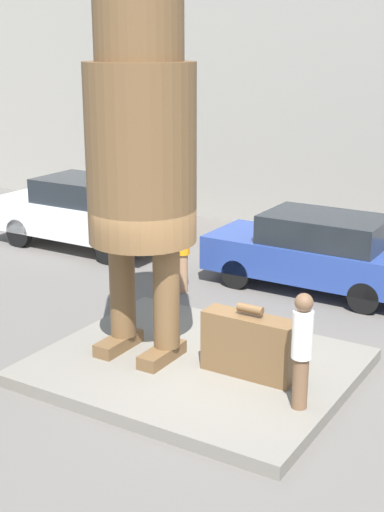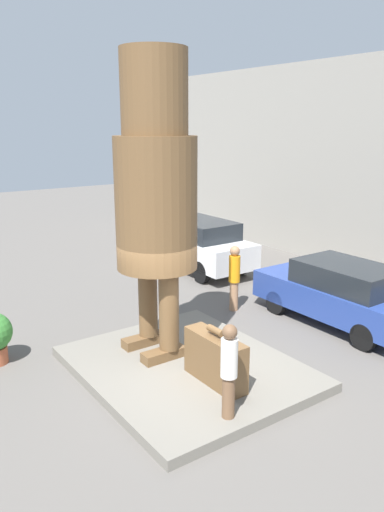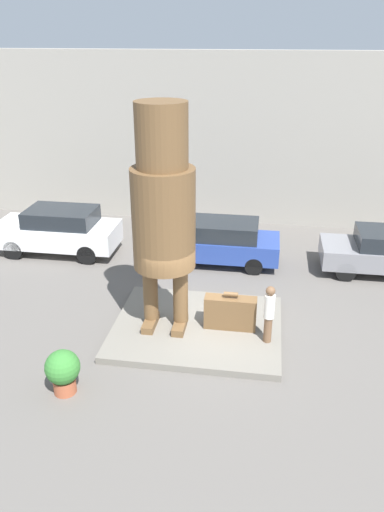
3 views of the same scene
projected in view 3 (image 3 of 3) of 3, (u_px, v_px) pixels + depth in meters
name	position (u px, v px, depth m)	size (l,w,h in m)	color
ground_plane	(197.00, 331.00, 13.85)	(60.00, 60.00, 0.00)	#605B56
pedestal	(197.00, 328.00, 13.81)	(4.58, 3.82, 0.19)	slate
building_backdrop	(229.00, 140.00, 20.51)	(28.00, 0.60, 6.92)	gray
statue_figure	(163.00, 204.00, 12.34)	(1.61, 1.61, 5.96)	brown
giant_suitcase	(230.00, 312.00, 13.47)	(1.40, 0.41, 1.09)	brown
tourist	(269.00, 312.00, 12.69)	(0.27, 0.27, 1.61)	brown
parked_car_white	(58.00, 230.00, 18.33)	(4.48, 1.80, 1.72)	silver
parked_car_blue	(219.00, 241.00, 17.57)	(4.32, 1.72, 1.57)	#284293
planter_pot	(63.00, 370.00, 11.27)	(0.80, 0.80, 1.09)	#AD5638
worker_hivis	(147.00, 251.00, 16.46)	(0.30, 0.30, 1.76)	#A87A56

